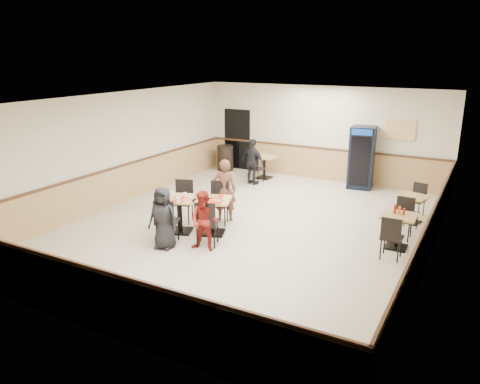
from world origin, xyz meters
The scene contains 20 objects.
ground centered at (0.00, 0.00, 0.00)m, with size 10.00×10.00×0.00m, color beige.
room_shell centered at (1.78, 2.55, 0.58)m, with size 10.00×10.00×10.00m.
main_table centered at (-0.90, -0.94, 0.55)m, with size 1.71×1.27×0.83m.
main_chairs centered at (-0.95, -0.96, 0.52)m, with size 1.92×2.17×1.05m.
diner_woman_left centered at (-1.03, -1.99, 0.67)m, with size 0.65×0.42×1.33m, color black.
diner_woman_right centered at (-0.21, -1.68, 0.64)m, with size 0.62×0.49×1.28m, color maroon.
diner_man_opposite centered at (-0.77, 0.11, 0.77)m, with size 0.56×0.37×1.54m, color brown.
lone_diner centered at (-1.65, 3.36, 0.72)m, with size 0.85×0.35×1.44m, color black.
tabletop_clutter centered at (-0.87, -1.00, 0.85)m, with size 1.37×1.03×0.12m.
side_table_near centered at (3.30, 0.36, 0.49)m, with size 0.69×0.69×0.74m.
side_table_near_chair_south centered at (3.30, -0.24, 0.47)m, with size 0.43×0.43×0.94m, color black, non-canonical shape.
side_table_near_chair_north centered at (3.30, 0.95, 0.47)m, with size 0.43×0.43×0.94m, color black, non-canonical shape.
side_table_far centered at (3.32, 2.13, 0.45)m, with size 0.78×0.78×0.68m.
side_table_far_chair_south centered at (3.32, 1.59, 0.43)m, with size 0.40×0.40×0.86m, color black, non-canonical shape.
side_table_far_chair_north centered at (3.32, 2.68, 0.43)m, with size 0.40×0.40×0.86m, color black, non-canonical shape.
condiment_caddy centered at (3.27, 0.41, 0.83)m, with size 0.23×0.06×0.20m.
back_table centered at (-1.65, 4.20, 0.49)m, with size 0.74×0.74×0.74m.
back_table_chair_lone centered at (-1.65, 3.61, 0.47)m, with size 0.44×0.44×0.94m, color black, non-canonical shape.
pepsi_cooler centered at (1.41, 4.59, 0.94)m, with size 0.79×0.80×1.88m.
trash_bin centered at (-3.34, 4.55, 0.44)m, with size 0.56×0.56×0.88m, color black.
Camera 1 is at (4.78, -9.30, 3.98)m, focal length 35.00 mm.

